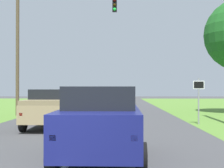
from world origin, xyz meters
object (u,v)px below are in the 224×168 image
at_px(keep_moving_sign, 199,95).
at_px(red_suv_near, 101,121).
at_px(pickup_truck_lead, 51,108).
at_px(traffic_light, 44,33).

bearing_deg(keep_moving_sign, red_suv_near, -118.02).
bearing_deg(red_suv_near, pickup_truck_lead, 110.94).
bearing_deg(pickup_truck_lead, keep_moving_sign, 12.10).
height_order(pickup_truck_lead, traffic_light, traffic_light).
distance_m(pickup_truck_lead, keep_moving_sign, 7.76).
distance_m(pickup_truck_lead, traffic_light, 8.87).
height_order(red_suv_near, traffic_light, traffic_light).
relative_size(traffic_light, keep_moving_sign, 3.61).
distance_m(red_suv_near, pickup_truck_lead, 7.85).
xyz_separation_m(pickup_truck_lead, keep_moving_sign, (7.57, 1.62, 0.62)).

